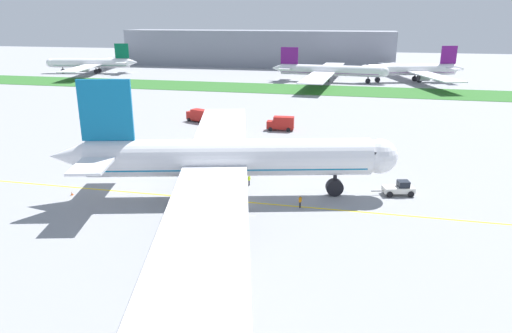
# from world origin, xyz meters

# --- Properties ---
(ground_plane) EXTENTS (600.00, 600.00, 0.00)m
(ground_plane) POSITION_xyz_m (0.00, 0.00, 0.00)
(ground_plane) COLOR gray
(ground_plane) RESTS_ON ground
(apron_taxi_line) EXTENTS (280.00, 0.36, 0.01)m
(apron_taxi_line) POSITION_xyz_m (0.00, 0.27, 0.00)
(apron_taxi_line) COLOR yellow
(apron_taxi_line) RESTS_ON ground
(grass_median_strip) EXTENTS (320.00, 24.00, 0.10)m
(grass_median_strip) POSITION_xyz_m (0.00, 107.97, 0.05)
(grass_median_strip) COLOR #2D6628
(grass_median_strip) RESTS_ON ground
(airliner_foreground) EXTENTS (48.39, 77.14, 17.04)m
(airliner_foreground) POSITION_xyz_m (-2.24, 1.72, 5.79)
(airliner_foreground) COLOR white
(airliner_foreground) RESTS_ON ground
(pushback_tug) EXTENTS (6.30, 3.30, 2.14)m
(pushback_tug) POSITION_xyz_m (22.45, 8.04, 0.98)
(pushback_tug) COLOR white
(pushback_tug) RESTS_ON ground
(ground_crew_wingwalker_port) EXTENTS (0.37, 0.60, 1.75)m
(ground_crew_wingwalker_port) POSITION_xyz_m (8.89, -0.08, 1.06)
(ground_crew_wingwalker_port) COLOR black
(ground_crew_wingwalker_port) RESTS_ON ground
(ground_crew_marshaller_front) EXTENTS (0.33, 0.59, 1.72)m
(ground_crew_marshaller_front) POSITION_xyz_m (-0.00, 7.01, 1.04)
(ground_crew_marshaller_front) COLOR black
(ground_crew_marshaller_front) RESTS_ON ground
(traffic_cone_near_nose) EXTENTS (0.36, 0.36, 0.58)m
(traffic_cone_near_nose) POSITION_xyz_m (-24.49, -2.69, 0.28)
(traffic_cone_near_nose) COLOR #F2590C
(traffic_cone_near_nose) RESTS_ON ground
(service_truck_baggage_loader) EXTENTS (6.30, 2.83, 3.22)m
(service_truck_baggage_loader) POSITION_xyz_m (-1.38, 44.36, 1.70)
(service_truck_baggage_loader) COLOR #B21E19
(service_truck_baggage_loader) RESTS_ON ground
(service_truck_fuel_bowser) EXTENTS (6.46, 4.39, 3.12)m
(service_truck_fuel_bowser) POSITION_xyz_m (-22.92, 48.85, 1.68)
(service_truck_fuel_bowser) COLOR #B21E19
(service_truck_fuel_bowser) RESTS_ON ground
(parked_airliner_far_left) EXTENTS (41.42, 66.77, 13.24)m
(parked_airliner_far_left) POSITION_xyz_m (-104.71, 136.74, 4.49)
(parked_airliner_far_left) COLOR white
(parked_airliner_far_left) RESTS_ON ground
(parked_airliner_far_centre) EXTENTS (46.33, 74.87, 13.23)m
(parked_airliner_far_centre) POSITION_xyz_m (2.57, 129.86, 4.49)
(parked_airliner_far_centre) COLOR white
(parked_airliner_far_centre) RESTS_ON ground
(parked_airliner_far_right) EXTENTS (41.36, 66.72, 13.95)m
(parked_airliner_far_right) POSITION_xyz_m (35.28, 137.29, 4.73)
(parked_airliner_far_right) COLOR white
(parked_airliner_far_right) RESTS_ON ground
(terminal_building) EXTENTS (138.34, 20.00, 18.00)m
(terminal_building) POSITION_xyz_m (-38.36, 183.75, 9.00)
(terminal_building) COLOR gray
(terminal_building) RESTS_ON ground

